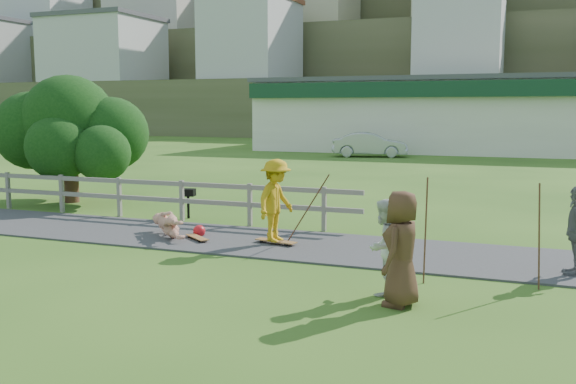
% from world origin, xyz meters
% --- Properties ---
extents(ground, '(260.00, 260.00, 0.00)m').
position_xyz_m(ground, '(0.00, 0.00, 0.00)').
color(ground, '#2C5317').
rests_on(ground, ground).
extents(path, '(34.00, 3.00, 0.04)m').
position_xyz_m(path, '(0.00, 1.50, 0.02)').
color(path, '#333336').
rests_on(path, ground).
extents(fence, '(15.05, 0.10, 1.10)m').
position_xyz_m(fence, '(-4.62, 3.30, 0.72)').
color(fence, slate).
rests_on(fence, ground).
extents(strip_mall, '(32.50, 10.75, 5.10)m').
position_xyz_m(strip_mall, '(4.00, 34.94, 2.58)').
color(strip_mall, silver).
rests_on(strip_mall, ground).
extents(hillside, '(220.00, 67.00, 47.50)m').
position_xyz_m(hillside, '(0.00, 91.31, 14.41)').
color(hillside, '#4B512F').
rests_on(hillside, ground).
extents(skater_rider, '(0.88, 1.27, 1.81)m').
position_xyz_m(skater_rider, '(1.53, 1.33, 0.91)').
color(skater_rider, '#BA8C11').
rests_on(skater_rider, ground).
extents(skater_fallen, '(1.53, 1.57, 0.64)m').
position_xyz_m(skater_fallen, '(-1.11, 1.20, 0.32)').
color(skater_fallen, tan).
rests_on(skater_fallen, ground).
extents(spectator_a, '(0.79, 0.90, 1.57)m').
position_xyz_m(spectator_a, '(4.57, -1.48, 0.78)').
color(spectator_a, silver).
rests_on(spectator_a, ground).
extents(spectator_b, '(0.44, 0.98, 1.64)m').
position_xyz_m(spectator_b, '(7.53, 0.89, 0.82)').
color(spectator_b, slate).
rests_on(spectator_b, ground).
extents(spectator_c, '(0.72, 0.96, 1.78)m').
position_xyz_m(spectator_c, '(4.95, -1.98, 0.89)').
color(spectator_c, '#4D311F').
rests_on(spectator_c, ground).
extents(car_silver, '(4.86, 2.63, 1.52)m').
position_xyz_m(car_silver, '(-2.85, 27.43, 0.76)').
color(car_silver, '#A6A8AE').
rests_on(car_silver, ground).
extents(tree, '(4.76, 4.76, 3.78)m').
position_xyz_m(tree, '(-7.10, 5.05, 1.89)').
color(tree, black).
rests_on(tree, ground).
extents(bbq, '(0.43, 0.36, 0.82)m').
position_xyz_m(bbq, '(-2.05, 3.72, 0.41)').
color(bbq, black).
rests_on(bbq, ground).
extents(longboard_rider, '(1.01, 0.43, 0.11)m').
position_xyz_m(longboard_rider, '(1.53, 1.33, 0.05)').
color(longboard_rider, brown).
rests_on(longboard_rider, ground).
extents(longboard_fallen, '(0.81, 0.68, 0.09)m').
position_xyz_m(longboard_fallen, '(-0.31, 1.10, 0.05)').
color(longboard_fallen, brown).
rests_on(longboard_fallen, ground).
extents(helmet, '(0.29, 0.29, 0.29)m').
position_xyz_m(helmet, '(-0.51, 1.55, 0.14)').
color(helmet, red).
rests_on(helmet, ground).
extents(pole_rider, '(0.03, 0.03, 1.87)m').
position_xyz_m(pole_rider, '(2.13, 1.73, 0.93)').
color(pole_rider, '#503020').
rests_on(pole_rider, ground).
extents(pole_spec_left, '(0.03, 0.03, 1.85)m').
position_xyz_m(pole_spec_left, '(5.09, -0.59, 0.92)').
color(pole_spec_left, '#503020').
rests_on(pole_spec_left, ground).
extents(pole_spec_right, '(0.03, 0.03, 1.79)m').
position_xyz_m(pole_spec_right, '(6.90, -0.28, 0.90)').
color(pole_spec_right, '#503020').
rests_on(pole_spec_right, ground).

